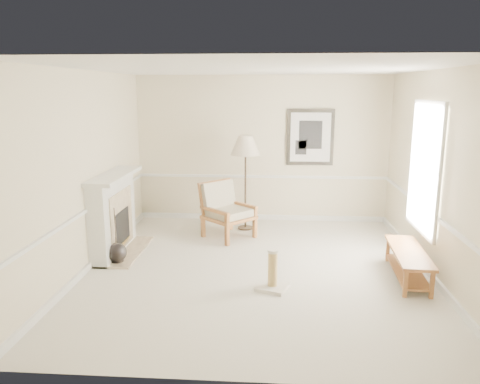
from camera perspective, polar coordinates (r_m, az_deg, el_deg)
name	(u,v)px	position (r m, az deg, el deg)	size (l,w,h in m)	color
ground	(256,269)	(7.07, 2.00, -9.40)	(5.50, 5.50, 0.00)	silver
room	(267,144)	(6.68, 3.33, 5.87)	(5.04, 5.54, 2.92)	beige
fireplace	(114,214)	(7.86, -15.15, -2.65)	(0.64, 1.64, 1.31)	white
floor_vase	(117,253)	(7.48, -14.78, -7.22)	(0.30, 0.30, 0.89)	black
armchair	(225,207)	(8.45, -1.89, -1.88)	(1.10, 1.10, 1.00)	#925D2F
floor_lamp	(246,148)	(8.70, 0.69, 5.38)	(0.74, 0.74, 1.78)	black
bench	(408,260)	(7.07, 19.82, -7.77)	(0.52, 1.46, 0.41)	#925D2F
scratching_post	(273,277)	(6.37, 3.99, -10.24)	(0.50, 0.50, 0.55)	silver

